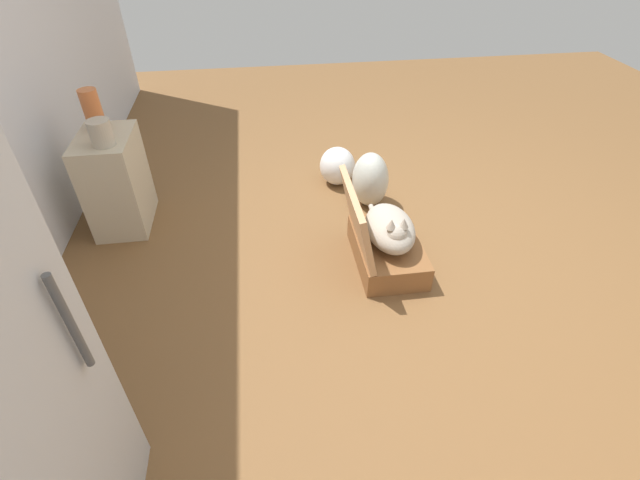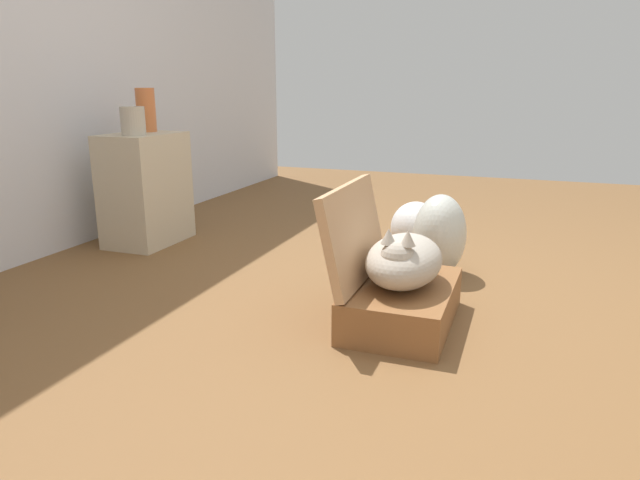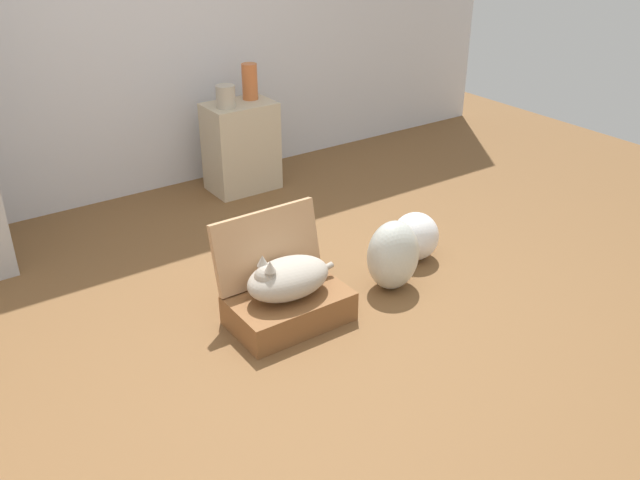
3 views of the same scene
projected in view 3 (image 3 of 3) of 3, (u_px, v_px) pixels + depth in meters
The scene contains 10 objects.
ground_plane at pixel (321, 336), 3.37m from camera, with size 7.68×7.68×0.00m, color brown.
wall_back at pixel (121, 2), 4.42m from camera, with size 6.40×0.15×2.60m.
suitcase_base at pixel (289, 308), 3.45m from camera, with size 0.59×0.37×0.16m, color brown.
suitcase_lid at pixel (267, 246), 3.47m from camera, with size 0.59×0.37×0.04m, color tan.
cat at pixel (287, 278), 3.36m from camera, with size 0.52×0.28×0.25m.
plastic_bag_white at pixel (393, 255), 3.69m from camera, with size 0.30×0.25×0.40m, color silver.
plastic_bag_clear at pixel (415, 236), 4.01m from camera, with size 0.28×0.27×0.29m, color white.
side_table at pixel (241, 147), 4.87m from camera, with size 0.48×0.33×0.63m, color beige.
vase_tall at pixel (226, 96), 4.60m from camera, with size 0.13×0.13×0.15m, color #B7AD99.
vase_short at pixel (250, 82), 4.76m from camera, with size 0.11×0.11×0.25m, color #CC6B38.
Camera 3 is at (-1.59, -2.27, 1.97)m, focal length 38.42 mm.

